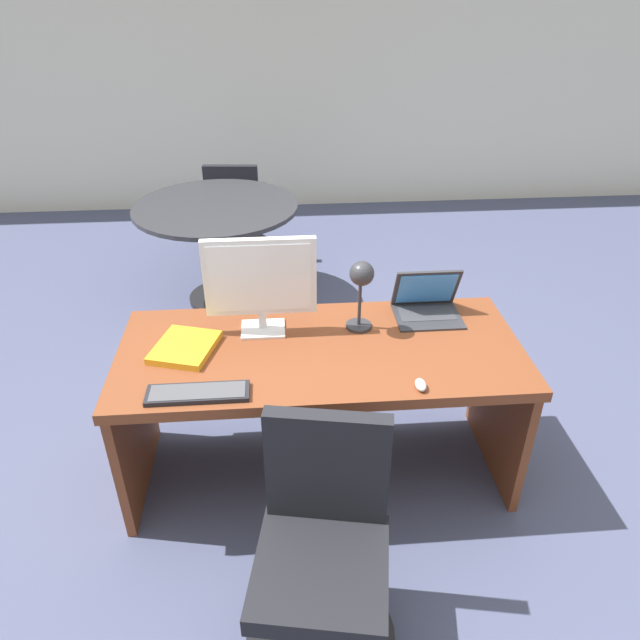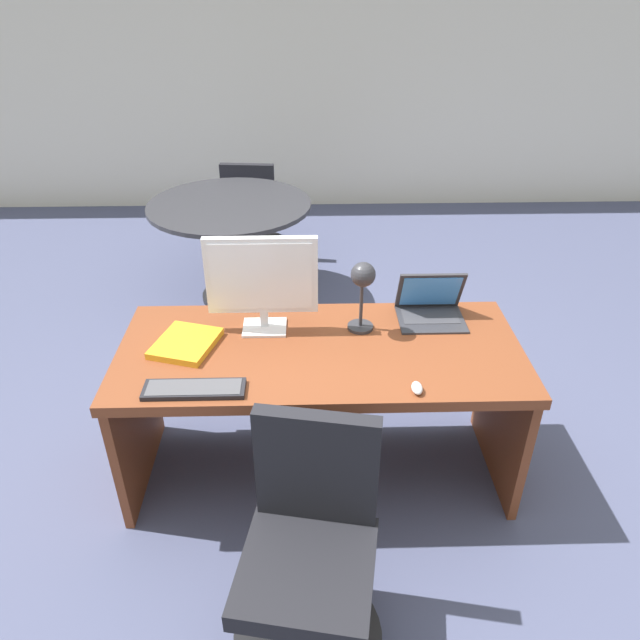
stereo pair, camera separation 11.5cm
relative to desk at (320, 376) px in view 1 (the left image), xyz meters
name	(u,v)px [view 1 (the left image)]	position (x,y,z in m)	size (l,w,h in m)	color
ground	(304,317)	(0.00, 1.46, -0.56)	(12.00, 12.00, 0.00)	#474C6B
back_wall	(288,61)	(0.00, 3.83, 0.84)	(10.00, 0.10, 2.80)	silver
desk	(320,376)	(0.00, 0.00, 0.00)	(1.79, 0.78, 0.74)	brown
monitor	(260,280)	(-0.25, 0.12, 0.45)	(0.50, 0.16, 0.46)	silver
laptop	(427,300)	(0.53, 0.22, 0.26)	(0.31, 0.26, 0.23)	#2D2D33
keyboard	(198,393)	(-0.51, -0.34, 0.20)	(0.40, 0.12, 0.02)	black
mouse	(421,385)	(0.37, -0.36, 0.20)	(0.04, 0.08, 0.03)	silver
desk_lamp	(361,282)	(0.19, 0.09, 0.44)	(0.12, 0.14, 0.35)	#2D2D33
book	(185,347)	(-0.60, -0.02, 0.20)	(0.31, 0.34, 0.03)	orange
office_chair	(323,563)	(-0.06, -0.86, -0.18)	(0.56, 0.56, 0.93)	black
meeting_table	(218,230)	(-0.59, 1.77, 0.01)	(1.15, 1.15, 0.76)	black
meeting_chair_near	(237,217)	(-0.51, 2.66, -0.24)	(0.56, 0.56, 0.81)	black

